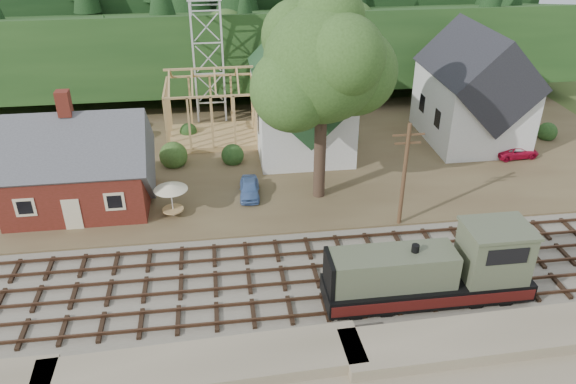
{
  "coord_description": "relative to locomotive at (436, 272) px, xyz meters",
  "views": [
    {
      "loc": [
        -5.5,
        -27.69,
        21.99
      ],
      "look_at": [
        -0.97,
        6.0,
        3.0
      ],
      "focal_mm": 35.0,
      "sensor_mm": 36.0,
      "label": 1
    }
  ],
  "objects": [
    {
      "name": "hillside",
      "position": [
        -6.49,
        45.0,
        -2.12
      ],
      "size": [
        70.0,
        28.96,
        12.74
      ],
      "primitive_type": "cube",
      "rotation": [
        -0.17,
        0.0,
        0.0
      ],
      "color": "#1E3F19",
      "rests_on": "ground"
    },
    {
      "name": "church",
      "position": [
        -4.49,
        22.68,
        3.06
      ],
      "size": [
        8.4,
        15.17,
        13.0
      ],
      "color": "silver",
      "rests_on": "village_flat"
    },
    {
      "name": "ground",
      "position": [
        -6.49,
        3.0,
        -2.12
      ],
      "size": [
        140.0,
        140.0,
        0.0
      ],
      "primitive_type": "plane",
      "color": "#384C1E",
      "rests_on": "ground"
    },
    {
      "name": "telegraph_pole_near",
      "position": [
        0.51,
        8.2,
        2.13
      ],
      "size": [
        2.2,
        0.28,
        8.0
      ],
      "color": "#4C331E",
      "rests_on": "ground"
    },
    {
      "name": "lattice_tower",
      "position": [
        -12.49,
        31.0,
        7.91
      ],
      "size": [
        3.2,
        3.2,
        12.12
      ],
      "color": "silver",
      "rests_on": "village_flat"
    },
    {
      "name": "embankment",
      "position": [
        -6.49,
        -5.5,
        -2.12
      ],
      "size": [
        64.0,
        5.0,
        1.6
      ],
      "primitive_type": "cube",
      "color": "#7F7259",
      "rests_on": "ground"
    },
    {
      "name": "locomotive",
      "position": [
        0.0,
        0.0,
        0.0
      ],
      "size": [
        11.95,
        2.99,
        4.78
      ],
      "color": "black",
      "rests_on": "railroad_bed"
    },
    {
      "name": "railroad_bed",
      "position": [
        -6.49,
        3.0,
        -2.04
      ],
      "size": [
        64.0,
        11.0,
        0.16
      ],
      "primitive_type": "cube",
      "color": "#726B5B",
      "rests_on": "ground"
    },
    {
      "name": "farmhouse",
      "position": [
        11.51,
        22.0,
        2.75
      ],
      "size": [
        8.4,
        10.8,
        10.6
      ],
      "color": "silver",
      "rests_on": "village_flat"
    },
    {
      "name": "depot",
      "position": [
        -22.49,
        14.0,
        1.1
      ],
      "size": [
        10.8,
        7.41,
        9.0
      ],
      "color": "#511E12",
      "rests_on": "village_flat"
    },
    {
      "name": "car_red",
      "position": [
        14.16,
        17.47,
        -1.27
      ],
      "size": [
        4.09,
        2.11,
        1.1
      ],
      "primitive_type": "imported",
      "rotation": [
        0.0,
        0.0,
        1.64
      ],
      "color": "red",
      "rests_on": "village_flat"
    },
    {
      "name": "timber_frame",
      "position": [
        -12.49,
        25.0,
        1.15
      ],
      "size": [
        8.2,
        6.2,
        6.99
      ],
      "color": "tan",
      "rests_on": "village_flat"
    },
    {
      "name": "ridge",
      "position": [
        -6.49,
        61.0,
        -2.12
      ],
      "size": [
        80.0,
        20.0,
        12.0
      ],
      "primitive_type": "cube",
      "color": "black",
      "rests_on": "ground"
    },
    {
      "name": "car_blue",
      "position": [
        -9.86,
        13.64,
        -1.18
      ],
      "size": [
        1.74,
        3.84,
        1.28
      ],
      "primitive_type": "imported",
      "rotation": [
        0.0,
        0.0,
        -0.06
      ],
      "color": "#557AB8",
      "rests_on": "village_flat"
    },
    {
      "name": "patio_set",
      "position": [
        -15.65,
        11.46,
        0.5
      ],
      "size": [
        2.45,
        2.45,
        2.72
      ],
      "color": "silver",
      "rests_on": "village_flat"
    },
    {
      "name": "village_flat",
      "position": [
        -6.49,
        21.0,
        -1.97
      ],
      "size": [
        64.0,
        26.0,
        0.3
      ],
      "primitive_type": "cube",
      "color": "brown",
      "rests_on": "ground"
    },
    {
      "name": "big_tree",
      "position": [
        -4.32,
        13.08,
        8.1
      ],
      "size": [
        10.9,
        8.4,
        14.7
      ],
      "color": "#38281E",
      "rests_on": "village_flat"
    }
  ]
}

